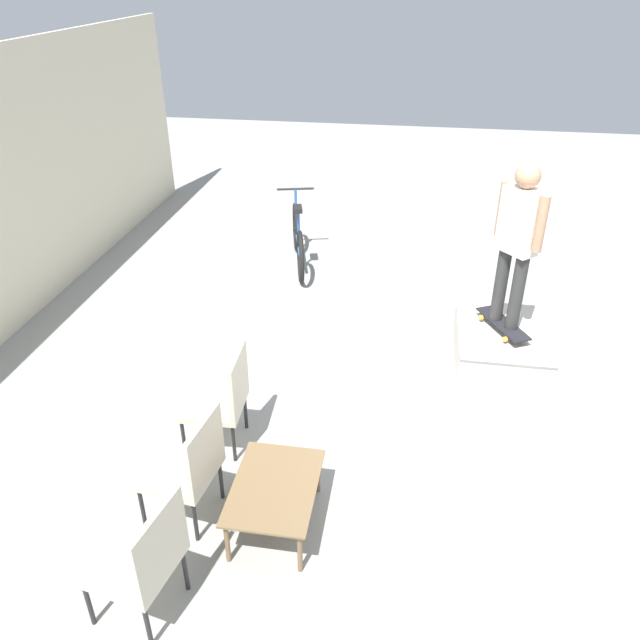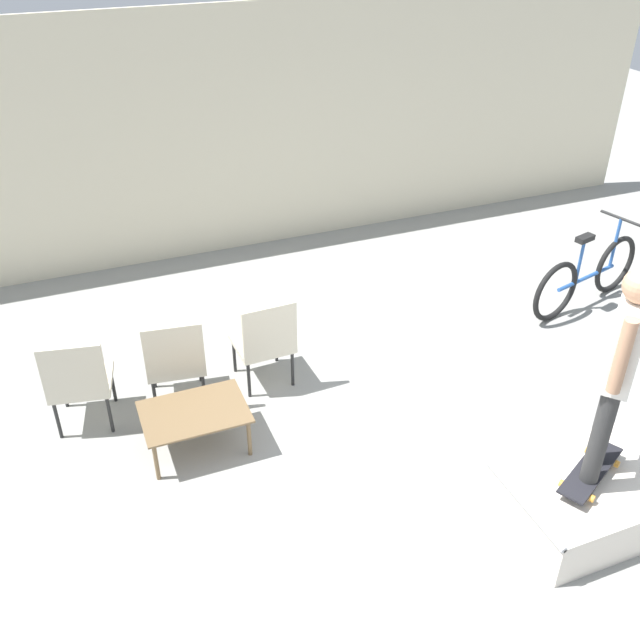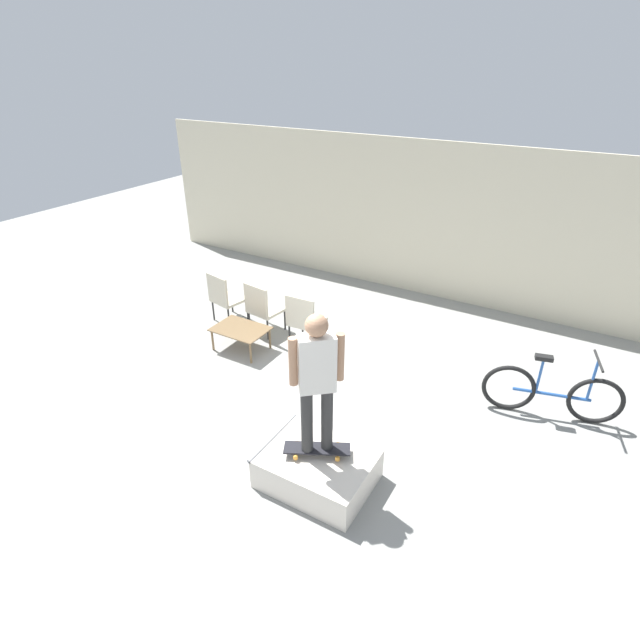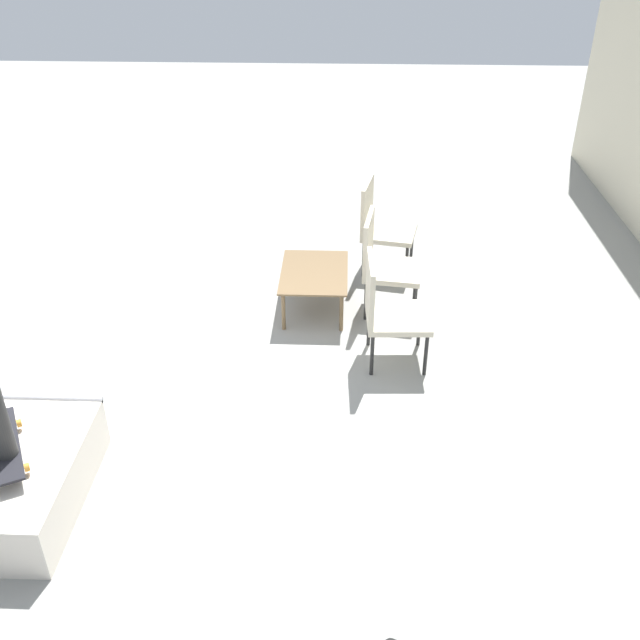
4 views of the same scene
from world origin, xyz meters
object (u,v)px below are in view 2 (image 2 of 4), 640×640
Objects in this scene: skate_ramp_box at (586,498)px; patio_chair_center at (175,359)px; bicycle at (587,276)px; person_skater at (621,361)px; coffee_table at (194,415)px; patio_chair_right at (265,339)px; skateboard_on_ramp at (591,470)px; patio_chair_left at (79,379)px.

patio_chair_center is at bearing 135.90° from skate_ramp_box.
skate_ramp_box is at bearing -143.19° from bicycle.
patio_chair_center is at bearing 166.72° from bicycle.
person_skater is (-0.01, 0.02, 1.27)m from skate_ramp_box.
skate_ramp_box is at bearing -36.02° from coffee_table.
patio_chair_center reaches higher than coffee_table.
coffee_table is at bearing 34.97° from patio_chair_right.
patio_chair_center is 4.67m from bicycle.
patio_chair_left is (-3.41, 2.49, 0.05)m from skateboard_on_ramp.
skateboard_on_ramp is 3.58m from patio_chair_center.
patio_chair_left is 5.51m from bicycle.
patio_chair_right is at bearing 37.21° from coffee_table.
patio_chair_center is at bearing 108.34° from skateboard_on_ramp.
patio_chair_left is at bearing 166.53° from bicycle.
coffee_table is 0.93× the size of patio_chair_right.
person_skater reaches higher than patio_chair_right.
patio_chair_right is at bearing 124.73° from skate_ramp_box.
patio_chair_right is at bearing 166.99° from bicycle.
person_skater reaches higher than coffee_table.
skateboard_on_ramp is 0.43× the size of bicycle.
bicycle reaches higher than patio_chair_center.
coffee_table is at bearing 143.98° from skate_ramp_box.
patio_chair_center is 1.00× the size of patio_chair_right.
person_skater is at bearing 126.15° from skate_ramp_box.
skateboard_on_ramp is 0.45× the size of person_skater.
skate_ramp_box is 1.32× the size of patio_chair_right.
patio_chair_right is 3.83m from bicycle.
skate_ramp_box is 1.41× the size of coffee_table.
person_skater is at bearing -143.58° from bicycle.
skateboard_on_ramp is 0.79× the size of patio_chair_right.
patio_chair_left and patio_chair_center have the same top height.
bicycle is at bearing 179.20° from patio_chair_right.
bicycle is at bearing -167.93° from patio_chair_left.
skate_ramp_box is 3.34m from bicycle.
skateboard_on_ramp is 4.22m from patio_chair_left.
patio_chair_left reaches higher than skate_ramp_box.
bicycle is (3.82, 0.10, -0.14)m from patio_chair_right.
bicycle is at bearing 8.91° from coffee_table.
skate_ramp_box is at bearing 154.88° from patio_chair_left.
patio_chair_right is (1.69, -0.00, 0.00)m from patio_chair_left.
person_skater reaches higher than skate_ramp_box.
skate_ramp_box is 0.28m from skateboard_on_ramp.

